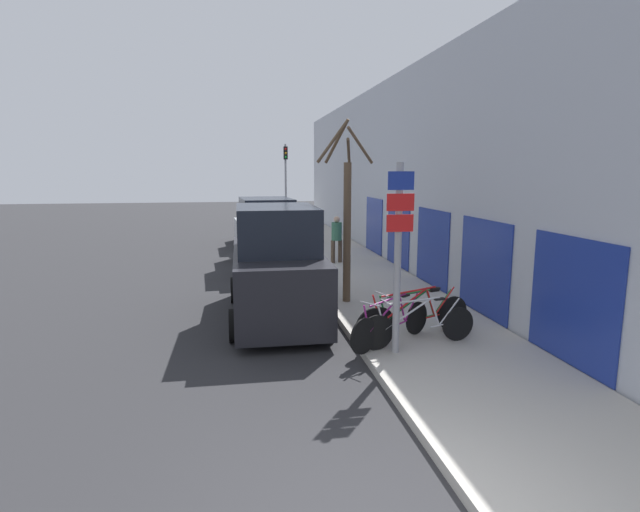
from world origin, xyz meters
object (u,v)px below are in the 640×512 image
bicycle_3 (416,315)px  parked_car_2 (261,224)px  parked_car_1 (266,237)px  bicycle_1 (392,324)px  traffic_light (286,176)px  parked_car_0 (276,269)px  bicycle_2 (414,317)px  pedestrian_near (337,236)px  bicycle_0 (418,325)px  street_tree (347,217)px  signpost (398,252)px

bicycle_3 → parked_car_2: (-2.29, 13.34, 0.44)m
bicycle_3 → parked_car_1: (-2.39, 8.02, 0.57)m
bicycle_1 → traffic_light: (-0.14, 17.14, 2.50)m
parked_car_0 → bicycle_1: bearing=-51.7°
bicycle_2 → bicycle_3: (0.11, 0.19, -0.03)m
pedestrian_near → parked_car_1: bearing=162.7°
parked_car_1 → traffic_light: (1.60, 8.69, 1.94)m
bicycle_2 → parked_car_1: bearing=-1.5°
parked_car_0 → parked_car_1: 6.00m
bicycle_3 → traffic_light: (-0.78, 16.70, 2.50)m
bicycle_0 → parked_car_1: (-2.20, 8.63, 0.57)m
parked_car_1 → street_tree: (1.61, -5.28, 1.12)m
bicycle_3 → parked_car_2: parked_car_2 is taller
bicycle_1 → street_tree: size_ratio=0.43×
bicycle_3 → bicycle_0: bearing=148.0°
bicycle_2 → bicycle_3: bicycle_2 is taller
street_tree → bicycle_2: bearing=-77.1°
bicycle_2 → street_tree: bearing=-4.1°
pedestrian_near → traffic_light: traffic_light is taller
parked_car_1 → parked_car_2: parked_car_1 is taller
signpost → bicycle_1: 1.48m
bicycle_2 → traffic_light: (-0.68, 16.90, 2.47)m
parked_car_0 → signpost: bearing=-57.1°
bicycle_2 → traffic_light: bearing=-14.7°
parked_car_2 → pedestrian_near: 5.94m
signpost → parked_car_1: bearing=100.7°
bicycle_1 → parked_car_0: (-1.91, 2.46, 0.62)m
parked_car_2 → traffic_light: traffic_light is taller
parked_car_2 → bicycle_2: bearing=-84.0°
bicycle_0 → traffic_light: size_ratio=0.51×
bicycle_3 → street_tree: size_ratio=0.51×
parked_car_2 → street_tree: (1.51, -10.60, 1.25)m
signpost → bicycle_2: bearing=49.2°
bicycle_0 → traffic_light: (-0.60, 17.32, 2.50)m
bicycle_1 → pedestrian_near: bearing=-38.5°
signpost → pedestrian_near: bearing=85.1°
parked_car_1 → parked_car_2: size_ratio=1.04×
pedestrian_near → bicycle_3: bearing=-104.4°
signpost → bicycle_3: 1.81m
signpost → parked_car_0: signpost is taller
street_tree → pedestrian_near: bearing=80.8°
bicycle_0 → parked_car_1: size_ratio=0.48×
parked_car_2 → street_tree: size_ratio=1.06×
bicycle_2 → parked_car_2: size_ratio=0.54×
bicycle_2 → parked_car_0: (-2.44, 2.21, 0.59)m
parked_car_1 → pedestrian_near: bearing=-7.1°
bicycle_3 → parked_car_2: bearing=-5.6°
parked_car_0 → parked_car_2: 11.33m
bicycle_0 → pedestrian_near: bearing=-9.2°
signpost → parked_car_2: bearing=96.3°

